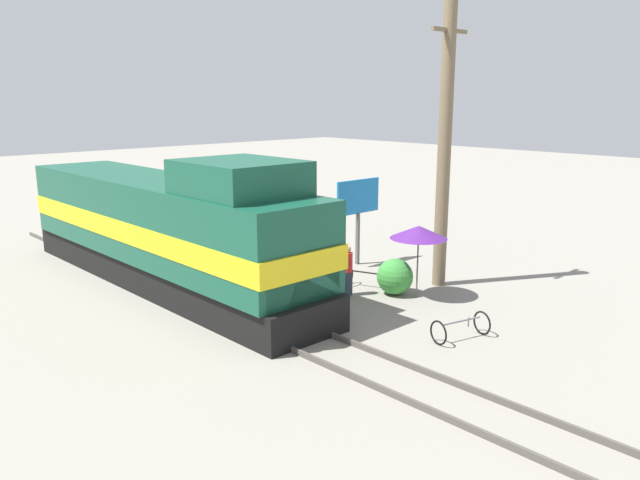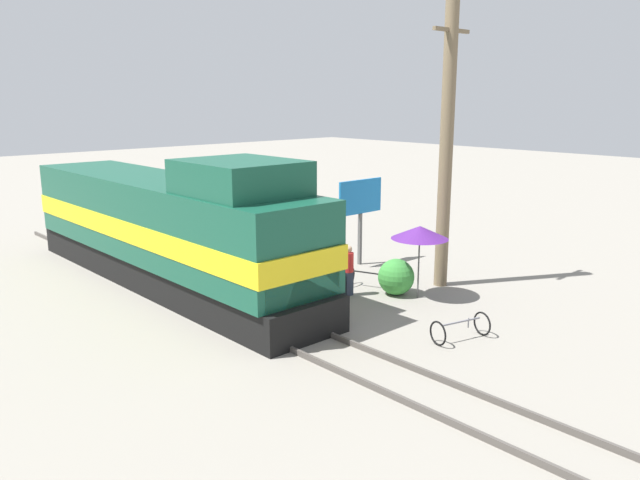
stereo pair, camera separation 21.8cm
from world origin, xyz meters
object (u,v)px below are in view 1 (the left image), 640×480
(utility_pole, at_px, (445,144))
(vendor_umbrella, at_px, (419,232))
(bicycle_spare, at_px, (461,327))
(bicycle, at_px, (371,278))
(person_bystander, at_px, (347,269))
(locomotive, at_px, (169,230))
(billboard_sign, at_px, (358,201))

(utility_pole, xyz_separation_m, vendor_umbrella, (-1.71, -0.38, -2.67))
(bicycle_spare, bearing_deg, bicycle, -4.94)
(person_bystander, bearing_deg, utility_pole, -22.73)
(locomotive, height_order, bicycle, locomotive)
(bicycle, bearing_deg, person_bystander, 157.53)
(bicycle_spare, bearing_deg, vendor_umbrella, -18.87)
(locomotive, xyz_separation_m, bicycle, (4.80, -4.91, -1.63))
(locomotive, relative_size, bicycle_spare, 9.05)
(utility_pole, height_order, bicycle, utility_pole)
(billboard_sign, bearing_deg, locomotive, 160.54)
(locomotive, height_order, vendor_umbrella, locomotive)
(person_bystander, xyz_separation_m, bicycle, (1.13, -0.04, -0.56))
(vendor_umbrella, xyz_separation_m, bicycle, (-0.35, 1.67, -1.82))
(utility_pole, relative_size, person_bystander, 5.70)
(vendor_umbrella, bearing_deg, billboard_sign, 68.75)
(vendor_umbrella, bearing_deg, bicycle_spare, -123.10)
(locomotive, xyz_separation_m, person_bystander, (3.67, -4.87, -1.07))
(locomotive, bearing_deg, bicycle_spare, -71.89)
(utility_pole, bearing_deg, locomotive, 137.85)
(utility_pole, distance_m, vendor_umbrella, 3.19)
(locomotive, height_order, billboard_sign, locomotive)
(person_bystander, height_order, bicycle_spare, person_bystander)
(vendor_umbrella, height_order, bicycle, vendor_umbrella)
(person_bystander, bearing_deg, vendor_umbrella, -49.26)
(person_bystander, bearing_deg, locomotive, 126.99)
(locomotive, xyz_separation_m, vendor_umbrella, (5.14, -6.58, 0.20))
(person_bystander, distance_m, bicycle_spare, 4.83)
(billboard_sign, bearing_deg, vendor_umbrella, -111.25)
(locomotive, xyz_separation_m, utility_pole, (6.85, -6.20, 2.86))
(utility_pole, xyz_separation_m, billboard_sign, (-0.08, 3.81, -2.37))
(billboard_sign, bearing_deg, utility_pole, -88.81)
(bicycle_spare, bearing_deg, locomotive, 32.35)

